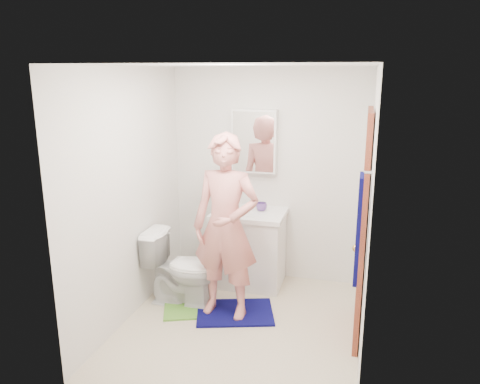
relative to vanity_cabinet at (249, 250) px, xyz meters
name	(u,v)px	position (x,y,z in m)	size (l,w,h in m)	color
floor	(241,326)	(0.15, -0.91, -0.41)	(2.20, 2.40, 0.02)	beige
ceiling	(241,64)	(0.15, -0.91, 2.01)	(2.20, 2.40, 0.02)	white
wall_back	(268,176)	(0.15, 0.30, 0.80)	(2.20, 0.02, 2.40)	silver
wall_front	(193,254)	(0.15, -2.12, 0.80)	(2.20, 0.02, 2.40)	silver
wall_left	(128,196)	(-0.96, -0.91, 0.80)	(0.02, 2.40, 2.40)	silver
wall_right	(370,214)	(1.26, -0.91, 0.80)	(0.02, 2.40, 2.40)	silver
vanity_cabinet	(249,250)	(0.00, 0.00, 0.00)	(0.75, 0.55, 0.80)	white
countertop	(249,214)	(0.00, 0.00, 0.43)	(0.79, 0.59, 0.05)	white
sink_basin	(249,212)	(0.00, 0.00, 0.44)	(0.40, 0.40, 0.03)	white
faucet	(253,202)	(0.00, 0.18, 0.51)	(0.03, 0.03, 0.12)	silver
medicine_cabinet	(254,141)	(0.00, 0.22, 1.20)	(0.50, 0.12, 0.70)	white
mirror_panel	(253,142)	(0.00, 0.16, 1.20)	(0.46, 0.01, 0.66)	white
door	(363,228)	(1.22, -0.76, 0.62)	(0.05, 0.80, 2.05)	#A2462C
door_knob	(357,248)	(1.18, -1.08, 0.55)	(0.07, 0.07, 0.07)	gold
towel	(358,229)	(1.18, -1.48, 0.85)	(0.03, 0.24, 0.80)	#08084D
towel_hook	(368,172)	(1.22, -1.48, 1.27)	(0.02, 0.02, 0.06)	silver
toilet	(183,268)	(-0.54, -0.64, -0.01)	(0.43, 0.76, 0.78)	white
bath_mat	(235,312)	(0.04, -0.72, -0.39)	(0.75, 0.54, 0.02)	#08084D
green_rug	(185,311)	(-0.46, -0.82, -0.39)	(0.42, 0.36, 0.02)	#5DA035
soap_dispenser	(233,203)	(-0.17, -0.06, 0.55)	(0.09, 0.09, 0.21)	#AC5250
toothbrush_cup	(261,207)	(0.12, 0.06, 0.50)	(0.12, 0.12, 0.09)	#5F408D
man	(226,227)	(-0.04, -0.76, 0.52)	(0.65, 0.43, 1.79)	#D88079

